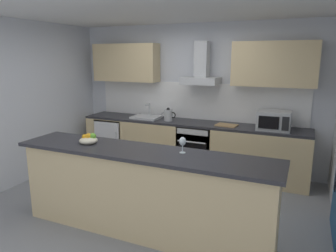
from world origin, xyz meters
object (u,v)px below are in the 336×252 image
Objects in this scene: chopping_board at (227,125)px; wine_glass at (183,142)px; microwave at (274,121)px; refrigerator at (115,139)px; oven at (197,147)px; sink at (147,117)px; fruit_bowl at (89,140)px; kettle at (168,115)px; range_hood at (201,71)px.

wine_glass is at bearing -90.48° from chopping_board.
refrigerator is at bearing 179.51° from microwave.
oven is 1.11m from sink.
fruit_bowl reaches higher than refrigerator.
refrigerator is (-1.71, -0.00, -0.03)m from oven.
kettle reaches higher than refrigerator.
kettle is at bearing 117.64° from wine_glass.
fruit_bowl is 2.41m from chopping_board.
microwave is at bearing -7.16° from range_hood.
oven is at bearing 0.09° from refrigerator.
range_hood is at bearing 6.71° from sink.
range_hood is 2.30m from wine_glass.
oven is 0.68m from chopping_board.
fruit_bowl is at bearing -81.33° from sink.
range_hood is (0.00, 0.13, 1.33)m from oven.
kettle is (1.17, -0.03, 0.58)m from refrigerator.
kettle is at bearing -179.81° from microwave.
oven is 1.71m from refrigerator.
wine_glass reaches higher than refrigerator.
refrigerator is 3.86× the size of fruit_bowl.
microwave is at bearing -0.32° from chopping_board.
kettle is at bearing -5.51° from sink.
wine_glass reaches higher than fruit_bowl.
microwave reaches higher than fruit_bowl.
refrigerator is 0.86m from sink.
microwave reaches higher than chopping_board.
kettle is 2.08m from fruit_bowl.
sink is 0.47m from kettle.
chopping_board is (2.22, -0.02, 0.49)m from refrigerator.
sink reaches higher than chopping_board.
range_hood is at bearing 163.27° from chopping_board.
wine_glass is 2.00m from chopping_board.
wine_glass is 0.81× the size of fruit_bowl.
fruit_bowl is at bearing -107.94° from oven.
range_hood reaches higher than refrigerator.
chopping_board reaches higher than oven.
chopping_board is at bearing -16.73° from range_hood.
chopping_board is at bearing -0.54° from refrigerator.
range_hood is 3.27× the size of fruit_bowl.
oven is at bearing 177.34° from chopping_board.
range_hood reaches higher than kettle.
sink is 1.73× the size of kettle.
refrigerator is 4.78× the size of wine_glass.
wine_glass is (2.20, -2.01, 0.70)m from refrigerator.
refrigerator is 2.50× the size of chopping_board.
refrigerator is at bearing -175.57° from range_hood.
oven is 2.30m from fruit_bowl.
refrigerator is at bearing -179.91° from oven.
oven is at bearing 103.76° from wine_glass.
fruit_bowl is at bearing -93.85° from kettle.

